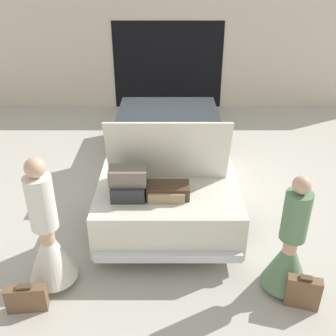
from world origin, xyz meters
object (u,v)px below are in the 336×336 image
person_left (48,242)px  suitcase_beside_left_person (27,298)px  car (168,152)px  suitcase_beside_right_person (303,292)px  person_right (289,251)px

person_left → suitcase_beside_left_person: (-0.19, -0.45, -0.45)m
car → suitcase_beside_right_person: size_ratio=10.85×
suitcase_beside_left_person → suitcase_beside_right_person: suitcase_beside_right_person is taller
person_right → suitcase_beside_right_person: (0.13, -0.29, -0.35)m
person_left → suitcase_beside_right_person: bearing=76.2°
car → person_right: (1.42, -2.59, -0.02)m
car → suitcase_beside_left_person: size_ratio=10.19×
car → suitcase_beside_left_person: 3.38m
person_left → person_right: 2.84m
person_left → suitcase_beside_left_person: bearing=-29.4°
person_left → person_right: bearing=81.7°
person_left → suitcase_beside_right_person: person_left is taller
person_right → suitcase_beside_right_person: person_right is taller
car → suitcase_beside_left_person: car is taller
suitcase_beside_right_person → car: bearing=118.4°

